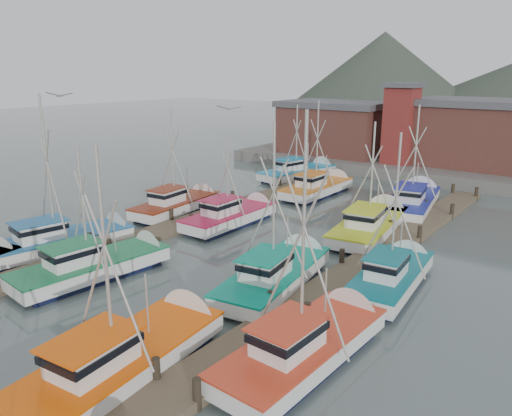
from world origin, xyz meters
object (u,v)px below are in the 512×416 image
Objects in this scene: boat_8 at (234,215)px; boat_1 at (130,355)px; boat_12 at (320,187)px; lookout_tower at (401,123)px; boat_4 at (101,264)px.

boat_1 is at bearing -62.73° from boat_8.
boat_8 is (-8.86, 16.82, -0.01)m from boat_1.
boat_1 is 1.08× the size of boat_12.
boat_1 is (6.42, -41.91, -4.87)m from lookout_tower.
boat_8 is 0.94× the size of boat_12.
lookout_tower reaches higher than boat_12.
boat_8 is (-0.28, 11.89, -0.00)m from boat_4.
lookout_tower is at bearing 81.45° from boat_12.
lookout_tower is 42.67m from boat_1.
boat_1 is 1.08× the size of boat_4.
boat_8 is at bearing 111.50° from boat_1.
boat_8 is at bearing -95.55° from lookout_tower.
boat_4 is (-2.16, -36.98, -4.87)m from lookout_tower.
boat_4 reaches higher than boat_8.
boat_12 is (-2.01, -13.31, -4.87)m from lookout_tower.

